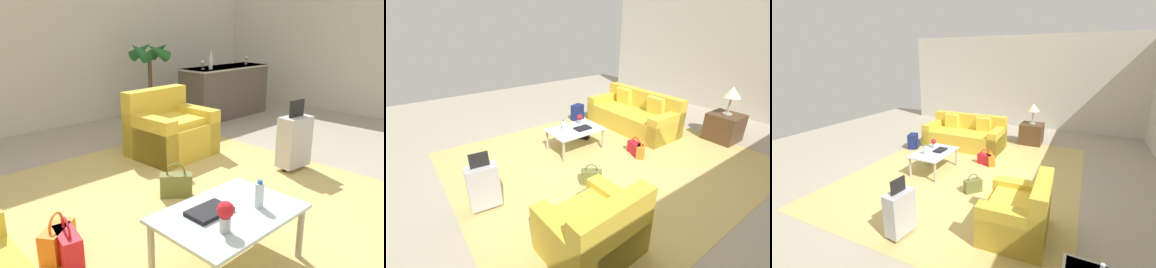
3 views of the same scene
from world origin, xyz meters
TOP-DOWN VIEW (x-y plane):
  - ground_plane at (0.00, 0.00)m, footprint 12.00×12.00m
  - wall_left at (-5.06, 0.00)m, footprint 0.12×8.00m
  - area_rug at (-0.60, 0.20)m, footprint 5.20×4.40m
  - couch at (-2.20, -0.60)m, footprint 0.96×2.13m
  - armchair at (0.90, 1.67)m, footprint 1.03×0.89m
  - coffee_table at (-0.40, -0.50)m, footprint 1.03×0.69m
  - water_bottle at (-0.20, -0.60)m, footprint 0.06×0.06m
  - coffee_table_book at (-0.52, -0.42)m, footprint 0.31×0.20m
  - flower_vase at (-0.62, -0.65)m, footprint 0.11×0.11m
  - side_table at (-3.20, 1.00)m, footprint 0.61×0.61m
  - table_lamp at (-3.20, 1.00)m, footprint 0.35×0.35m
  - suitcase_silver at (1.60, 0.20)m, footprint 0.42×0.26m
  - handbag_red at (-1.20, 0.34)m, footprint 0.20×0.34m
  - handbag_black at (-0.82, -0.84)m, footprint 0.27×0.35m
  - handbag_orange at (-1.22, 0.47)m, footprint 0.34×0.30m
  - handbag_olive at (0.09, 0.61)m, footprint 0.33×0.31m
  - backpack_navy at (-1.40, -1.79)m, footprint 0.34×0.31m

SIDE VIEW (x-z plane):
  - ground_plane at x=0.00m, z-range 0.00..0.00m
  - area_rug at x=-0.60m, z-range 0.00..0.01m
  - handbag_red at x=-1.20m, z-range -0.05..0.31m
  - handbag_black at x=-0.82m, z-range -0.05..0.31m
  - handbag_orange at x=-1.22m, z-range -0.05..0.31m
  - handbag_olive at x=0.09m, z-range -0.05..0.31m
  - backpack_navy at x=-1.40m, z-range -0.01..0.39m
  - side_table at x=-3.20m, z-range 0.00..0.58m
  - couch at x=-2.20m, z-range -0.13..0.72m
  - armchair at x=0.90m, z-range -0.13..0.73m
  - suitcase_silver at x=1.60m, z-range -0.07..0.78m
  - coffee_table at x=-0.40m, z-range 0.16..0.60m
  - coffee_table_book at x=-0.52m, z-range 0.44..0.47m
  - water_bottle at x=-0.20m, z-range 0.43..0.63m
  - flower_vase at x=-0.62m, z-range 0.46..0.66m
  - table_lamp at x=-3.20m, z-range 0.74..1.32m
  - wall_left at x=-5.06m, z-range 0.00..3.10m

